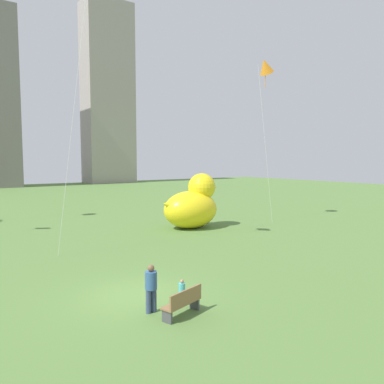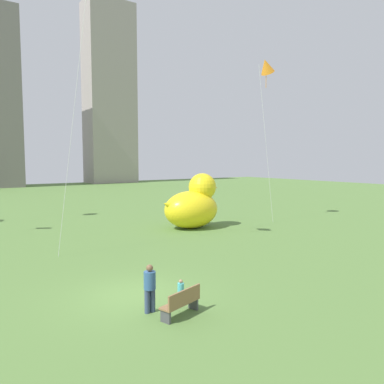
{
  "view_description": "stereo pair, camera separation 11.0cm",
  "coord_description": "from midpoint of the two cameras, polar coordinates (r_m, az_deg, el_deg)",
  "views": [
    {
      "loc": [
        -5.95,
        -12.35,
        5.02
      ],
      "look_at": [
        5.21,
        3.9,
        3.32
      ],
      "focal_mm": 35.22,
      "sensor_mm": 36.0,
      "label": 1
    },
    {
      "loc": [
        -5.86,
        -12.41,
        5.02
      ],
      "look_at": [
        5.21,
        3.9,
        3.32
      ],
      "focal_mm": 35.22,
      "sensor_mm": 36.0,
      "label": 2
    }
  ],
  "objects": [
    {
      "name": "kite_orange",
      "position": [
        32.1,
        10.96,
        18.15
      ],
      "size": [
        1.83,
        1.69,
        13.2
      ],
      "color": "silver",
      "rests_on": "ground"
    },
    {
      "name": "ground_plane",
      "position": [
        14.61,
        -8.74,
        -15.24
      ],
      "size": [
        140.0,
        140.0,
        0.0
      ],
      "primitive_type": "plane",
      "color": "#567C3B"
    },
    {
      "name": "person_adult",
      "position": [
        12.78,
        -6.47,
        -13.99
      ],
      "size": [
        0.39,
        0.39,
        1.61
      ],
      "color": "#38476B",
      "rests_on": "ground"
    },
    {
      "name": "giant_inflatable_duck",
      "position": [
        27.67,
        -0.04,
        -1.95
      ],
      "size": [
        4.85,
        3.11,
        4.02
      ],
      "color": "yellow",
      "rests_on": "ground"
    },
    {
      "name": "person_child",
      "position": [
        13.41,
        -1.78,
        -14.77
      ],
      "size": [
        0.22,
        0.22,
        0.91
      ],
      "color": "silver",
      "rests_on": "ground"
    },
    {
      "name": "park_bench",
      "position": [
        12.56,
        -1.6,
        -16.31
      ],
      "size": [
        1.6,
        0.89,
        0.9
      ],
      "color": "olive",
      "rests_on": "ground"
    }
  ]
}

